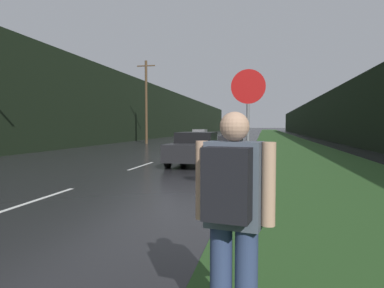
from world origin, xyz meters
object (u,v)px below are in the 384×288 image
car_passing_near (196,148)px  car_oncoming (200,135)px  hitchhiker_with_backpack (233,213)px  car_passing_far (231,137)px  stop_sign (248,119)px  delivery_truck (235,125)px

car_passing_near → car_oncoming: (-4.39, 24.82, -0.05)m
hitchhiker_with_backpack → car_oncoming: 37.94m
car_passing_far → stop_sign: bearing=96.2°
stop_sign → car_passing_near: bearing=109.6°
delivery_truck → car_passing_far: bearing=-85.6°
stop_sign → car_oncoming: size_ratio=0.68×
hitchhiker_with_backpack → car_passing_near: (-2.75, 12.44, -0.33)m
car_passing_far → car_oncoming: 8.95m
car_passing_near → hitchhiker_with_backpack: bearing=102.5°
hitchhiker_with_backpack → car_passing_near: size_ratio=0.40×
stop_sign → delivery_truck: (-7.03, 82.18, -0.03)m
car_passing_far → delivery_truck: (-4.39, 57.74, 1.20)m
stop_sign → car_passing_near: (-2.64, 7.41, -1.15)m
delivery_truck → car_oncoming: bearing=-90.0°
stop_sign → hitchhiker_with_backpack: bearing=-88.7°
car_passing_far → car_passing_near: bearing=90.0°
car_oncoming → delivery_truck: (-0.00, 49.95, 1.17)m
car_passing_far → delivery_truck: delivery_truck is taller
car_passing_near → delivery_truck: size_ratio=0.58×
hitchhiker_with_backpack → car_oncoming: bearing=110.5°
car_passing_near → car_passing_far: (-0.00, 17.02, -0.08)m
car_passing_far → car_oncoming: size_ratio=1.04×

